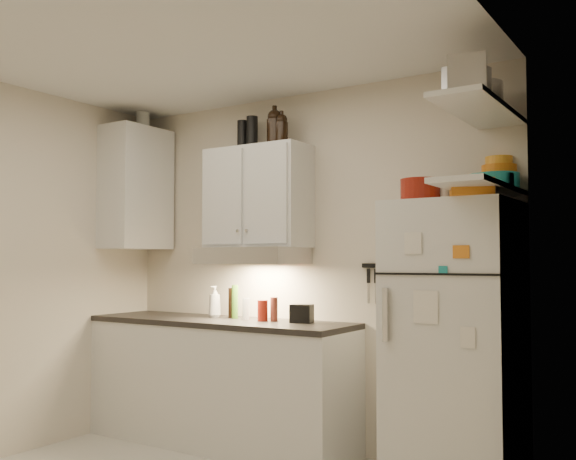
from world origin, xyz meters
The scene contains 34 objects.
ceiling centered at (0.00, 0.00, 2.61)m, with size 3.20×3.00×0.02m, color silver.
back_wall centered at (0.00, 1.51, 1.30)m, with size 3.20×0.02×2.60m, color beige.
right_wall centered at (1.61, 0.00, 1.30)m, with size 0.02×3.00×2.60m, color beige.
base_cabinet centered at (-0.55, 1.20, 0.44)m, with size 2.10×0.60×0.88m, color silver.
countertop centered at (-0.55, 1.20, 0.90)m, with size 2.10×0.62×0.04m, color black.
upper_cabinet centered at (-0.30, 1.33, 1.83)m, with size 0.80×0.33×0.75m, color silver.
side_cabinet centered at (-1.44, 1.20, 1.95)m, with size 0.33×0.55×1.00m, color silver.
range_hood centered at (-0.30, 1.27, 1.39)m, with size 0.76×0.46×0.12m, color silver.
fridge centered at (1.25, 1.16, 0.85)m, with size 0.70×0.68×1.70m, color silver.
shelf_hi centered at (1.45, 1.02, 2.20)m, with size 0.30×0.95×0.03m, color silver.
shelf_lo centered at (1.45, 1.02, 1.76)m, with size 0.30×0.95×0.03m, color silver.
knife_strip centered at (0.70, 1.49, 1.32)m, with size 0.42×0.02×0.03m, color black.
dutch_oven centered at (1.09, 1.05, 1.77)m, with size 0.23×0.23×0.14m, color maroon.
book_stack centered at (1.42, 0.94, 1.75)m, with size 0.22×0.28×0.09m, color orange.
spice_jar centered at (1.23, 1.07, 1.74)m, with size 0.05×0.05×0.09m, color silver.
stock_pot centered at (1.39, 1.24, 2.31)m, with size 0.27×0.27×0.19m, color silver.
tin_a centered at (1.41, 0.93, 2.32)m, with size 0.21×0.19×0.21m, color #AAAAAD.
tin_b centered at (1.48, 0.73, 2.31)m, with size 0.19×0.19×0.19m, color #AAAAAD.
bowl_teal centered at (1.44, 1.39, 1.83)m, with size 0.27×0.27×0.11m, color teal.
bowl_orange centered at (1.43, 1.49, 1.91)m, with size 0.21×0.21×0.06m, color orange.
bowl_yellow centered at (1.43, 1.49, 1.97)m, with size 0.17×0.17×0.05m, color #F3A32B.
plates centered at (1.49, 1.09, 1.81)m, with size 0.25×0.25×0.06m, color teal.
growler_a centered at (-0.14, 1.32, 2.33)m, with size 0.11×0.11×0.27m, color black, non-canonical shape.
growler_b centered at (-0.07, 1.32, 2.31)m, with size 0.10×0.10×0.23m, color black, non-canonical shape.
thermos_a centered at (-0.37, 1.36, 2.32)m, with size 0.09×0.09×0.25m, color black.
thermos_b centered at (-0.48, 1.38, 2.32)m, with size 0.08×0.08×0.23m, color black.
side_jar centered at (-1.44, 1.27, 2.52)m, with size 0.11×0.11×0.15m, color silver.
soap_bottle centered at (-0.68, 1.31, 1.05)m, with size 0.10×0.10×0.27m, color silver.
pepper_mill centered at (-0.11, 1.27, 1.01)m, with size 0.05×0.05×0.17m, color maroon.
oil_bottle centered at (-0.48, 1.30, 1.05)m, with size 0.05×0.05×0.25m, color #3A681A.
vinegar_bottle centered at (-0.54, 1.33, 1.03)m, with size 0.05×0.05×0.23m, color black.
clear_bottle centered at (-0.36, 1.27, 1.00)m, with size 0.05×0.05×0.16m, color silver.
red_jar centered at (-0.18, 1.23, 1.00)m, with size 0.08×0.08×0.15m, color maroon.
caddy centered at (0.11, 1.29, 0.98)m, with size 0.15×0.11×0.13m, color black.
Camera 1 is at (2.47, -2.55, 1.35)m, focal length 40.00 mm.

